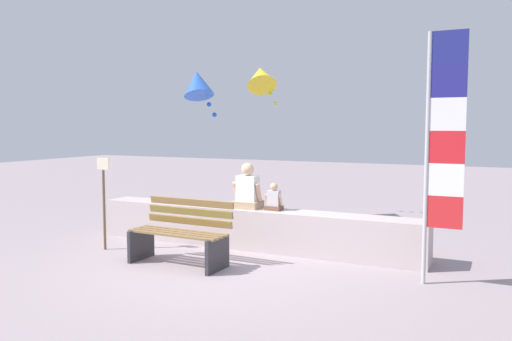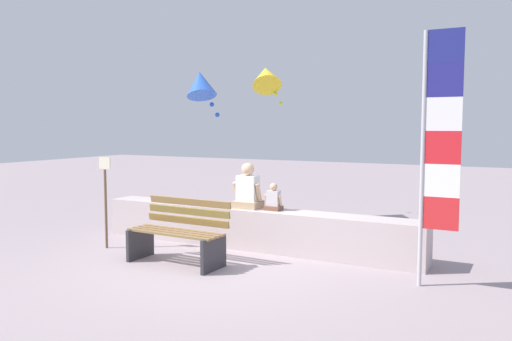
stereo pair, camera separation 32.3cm
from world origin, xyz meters
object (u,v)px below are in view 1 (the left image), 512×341
(person_adult, at_px, (248,190))
(sign_post, at_px, (104,196))
(park_bench, at_px, (181,235))
(kite_yellow, at_px, (261,77))
(person_child, at_px, (274,199))
(kite_blue, at_px, (198,84))
(flag_banner, at_px, (440,141))

(person_adult, height_order, sign_post, sign_post)
(park_bench, bearing_deg, sign_post, 173.12)
(kite_yellow, bearing_deg, sign_post, -106.46)
(kite_yellow, xyz_separation_m, sign_post, (-1.03, -3.49, -2.07))
(person_child, distance_m, kite_blue, 2.56)
(flag_banner, distance_m, sign_post, 4.94)
(person_child, bearing_deg, kite_yellow, 119.25)
(person_child, relative_size, kite_yellow, 0.44)
(park_bench, xyz_separation_m, sign_post, (-1.53, 0.18, 0.43))
(kite_yellow, relative_size, kite_blue, 1.08)
(person_adult, relative_size, kite_yellow, 0.74)
(person_adult, xyz_separation_m, person_child, (0.45, 0.00, -0.11))
(park_bench, bearing_deg, flag_banner, 8.78)
(person_adult, relative_size, flag_banner, 0.24)
(person_adult, bearing_deg, park_bench, -106.70)
(person_adult, relative_size, sign_post, 0.50)
(sign_post, bearing_deg, person_child, 25.03)
(person_child, xyz_separation_m, sign_post, (-2.37, -1.11, 0.05))
(person_child, height_order, kite_blue, kite_blue)
(park_bench, xyz_separation_m, kite_blue, (-0.84, 1.82, 2.24))
(flag_banner, bearing_deg, sign_post, -176.14)
(person_adult, bearing_deg, sign_post, -150.04)
(person_adult, xyz_separation_m, flag_banner, (2.93, -0.78, 0.84))
(flag_banner, bearing_deg, person_child, 162.51)
(person_child, bearing_deg, kite_blue, 162.48)
(person_child, bearing_deg, park_bench, -122.98)
(kite_blue, bearing_deg, sign_post, -112.95)
(park_bench, relative_size, kite_blue, 1.61)
(person_adult, relative_size, person_child, 1.70)
(person_adult, height_order, flag_banner, flag_banner)
(person_adult, height_order, kite_blue, kite_blue)
(park_bench, xyz_separation_m, person_adult, (0.39, 1.29, 0.50))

